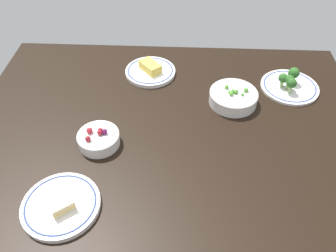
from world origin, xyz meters
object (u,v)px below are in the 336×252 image
Objects in this scene: bowl_berries at (99,139)px; plate_sandwich at (61,205)px; plate_broccoli at (290,85)px; bowl_peas at (233,97)px; plate_cheese at (150,71)px.

plate_sandwich is (-5.95, -24.17, -1.09)cm from bowl_berries.
bowl_berries is 0.62× the size of plate_broccoli.
plate_cheese is at bearing 152.35° from bowl_peas.
bowl_berries is (-13.25, -39.36, 1.06)cm from plate_cheese.
plate_sandwich is at bearing -103.83° from bowl_berries.
plate_cheese is 41.54cm from bowl_berries.
plate_sandwich is (-19.20, -63.53, -0.03)cm from plate_cheese.
plate_broccoli is at bearing -7.53° from plate_cheese.
bowl_peas reaches higher than plate_sandwich.
bowl_peas is at bearing 42.75° from plate_sandwich.
bowl_peas and bowl_berries have the same top height.
bowl_berries is at bearing -153.06° from bowl_peas.
plate_broccoli reaches higher than bowl_peas.
plate_broccoli is at bearing 25.63° from bowl_berries.
bowl_peas is 24.25cm from plate_broccoli.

